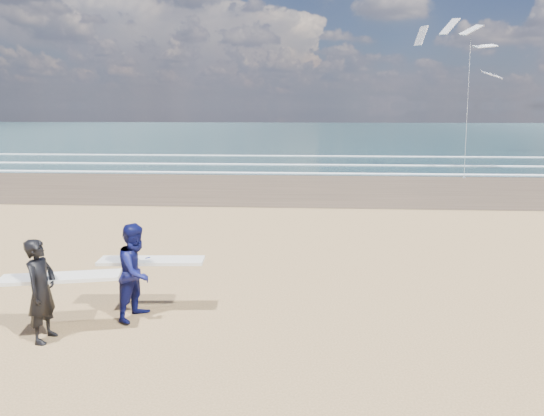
{
  "coord_description": "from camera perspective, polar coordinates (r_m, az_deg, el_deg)",
  "views": [
    {
      "loc": [
        4.45,
        -8.43,
        4.31
      ],
      "look_at": [
        3.56,
        6.0,
        1.26
      ],
      "focal_mm": 32.0,
      "sensor_mm": 36.0,
      "label": 1
    }
  ],
  "objects": [
    {
      "name": "surfer_far",
      "position": [
        10.39,
        -15.52,
        -7.09
      ],
      "size": [
        2.23,
        1.27,
        2.0
      ],
      "color": "#0D104A",
      "rests_on": "ground"
    },
    {
      "name": "kite_1",
      "position": [
        34.29,
        22.14,
        13.81
      ],
      "size": [
        6.35,
        4.8,
        10.41
      ],
      "color": "slate",
      "rests_on": "ground"
    },
    {
      "name": "surfer_near",
      "position": [
        10.02,
        -25.28,
        -8.62
      ],
      "size": [
        2.26,
        1.21,
        1.96
      ],
      "color": "black",
      "rests_on": "ground"
    },
    {
      "name": "foam_breakers",
      "position": [
        39.93,
        26.49,
        4.53
      ],
      "size": [
        220.0,
        11.7,
        0.05
      ],
      "color": "white",
      "rests_on": "ground"
    },
    {
      "name": "ocean",
      "position": [
        82.04,
        14.6,
        8.52
      ],
      "size": [
        220.0,
        100.0,
        0.02
      ],
      "primitive_type": "cube",
      "color": "#183336",
      "rests_on": "ground"
    }
  ]
}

